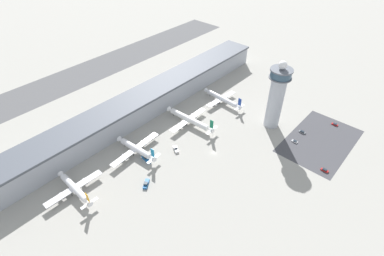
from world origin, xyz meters
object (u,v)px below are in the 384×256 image
object	(u,v)px
airplane_gate_delta	(222,99)
car_black_suv	(302,132)
airplane_gate_bravo	(136,149)
airplane_gate_charlie	(189,119)
service_truck_fuel	(146,159)
service_truck_baggage	(176,149)
control_tower	(277,95)
car_navy_sedan	(295,141)
airplane_gate_alpha	(75,188)
car_yellow_taxi	(335,124)
car_white_wagon	(325,170)
service_truck_catering	(146,184)

from	to	relation	value
airplane_gate_delta	car_black_suv	world-z (taller)	airplane_gate_delta
airplane_gate_bravo	airplane_gate_charlie	distance (m)	47.91
airplane_gate_bravo	airplane_gate_delta	size ratio (longest dim) A/B	1.07
service_truck_fuel	service_truck_baggage	distance (m)	21.43
control_tower	airplane_gate_charlie	distance (m)	65.26
airplane_gate_charlie	service_truck_baggage	world-z (taller)	airplane_gate_charlie
service_truck_baggage	car_navy_sedan	bearing A→B (deg)	-42.68
airplane_gate_alpha	service_truck_baggage	xyz separation A→B (m)	(65.45, -17.89, -3.42)
service_truck_fuel	car_black_suv	world-z (taller)	service_truck_fuel
airplane_gate_alpha	airplane_gate_delta	size ratio (longest dim) A/B	0.93
airplane_gate_charlie	car_navy_sedan	bearing A→B (deg)	-63.88
control_tower	service_truck_fuel	world-z (taller)	control_tower
control_tower	service_truck_fuel	xyz separation A→B (m)	(-88.29, 41.59, -24.97)
airplane_gate_bravo	car_navy_sedan	xyz separation A→B (m)	(81.63, -74.27, -3.73)
service_truck_baggage	car_black_suv	bearing A→B (deg)	-36.82
airplane_gate_bravo	service_truck_fuel	world-z (taller)	airplane_gate_bravo
control_tower	airplane_gate_bravo	xyz separation A→B (m)	(-88.29, 51.23, -21.75)
airplane_gate_delta	car_yellow_taxi	distance (m)	88.46
service_truck_baggage	car_white_wagon	size ratio (longest dim) A/B	1.50
airplane_gate_alpha	car_black_suv	xyz separation A→B (m)	(140.38, -73.99, -3.74)
airplane_gate_charlie	service_truck_catering	world-z (taller)	airplane_gate_charlie
service_truck_catering	airplane_gate_charlie	bearing A→B (deg)	18.37
service_truck_fuel	airplane_gate_alpha	bearing A→B (deg)	167.46
service_truck_baggage	car_navy_sedan	xyz separation A→B (m)	(61.66, -56.85, -0.36)
car_navy_sedan	car_white_wagon	size ratio (longest dim) A/B	0.87
car_white_wagon	airplane_gate_alpha	bearing A→B (deg)	138.30
airplane_gate_bravo	car_black_suv	distance (m)	120.10
airplane_gate_bravo	car_white_wagon	world-z (taller)	airplane_gate_bravo
airplane_gate_bravo	car_white_wagon	bearing A→B (deg)	-55.87
car_yellow_taxi	car_navy_sedan	size ratio (longest dim) A/B	1.15
airplane_gate_delta	car_white_wagon	xyz separation A→B (m)	(-18.74, -95.53, -3.42)
airplane_gate_delta	car_navy_sedan	xyz separation A→B (m)	(-5.69, -68.63, -3.46)
airplane_gate_bravo	service_truck_catering	bearing A→B (deg)	-118.91
service_truck_catering	airplane_gate_delta	bearing A→B (deg)	11.07
control_tower	service_truck_baggage	distance (m)	80.26
service_truck_fuel	car_white_wagon	xyz separation A→B (m)	(68.57, -91.52, -0.47)
airplane_gate_delta	service_truck_catering	bearing A→B (deg)	-168.93
airplane_gate_charlie	service_truck_fuel	distance (m)	47.99
control_tower	service_truck_catering	size ratio (longest dim) A/B	6.94
airplane_gate_alpha	airplane_gate_bravo	size ratio (longest dim) A/B	0.87
airplane_gate_charlie	service_truck_catering	size ratio (longest dim) A/B	5.77
airplane_gate_alpha	car_white_wagon	bearing A→B (deg)	-41.70
service_truck_fuel	car_white_wagon	distance (m)	114.36
airplane_gate_delta	car_black_suv	distance (m)	68.39
airplane_gate_delta	car_navy_sedan	distance (m)	68.96
airplane_gate_bravo	car_black_suv	size ratio (longest dim) A/B	8.62
service_truck_baggage	car_navy_sedan	distance (m)	83.87
airplane_gate_delta	car_navy_sedan	size ratio (longest dim) A/B	9.27
car_yellow_taxi	airplane_gate_delta	bearing A→B (deg)	111.62
airplane_gate_bravo	car_navy_sedan	distance (m)	110.42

